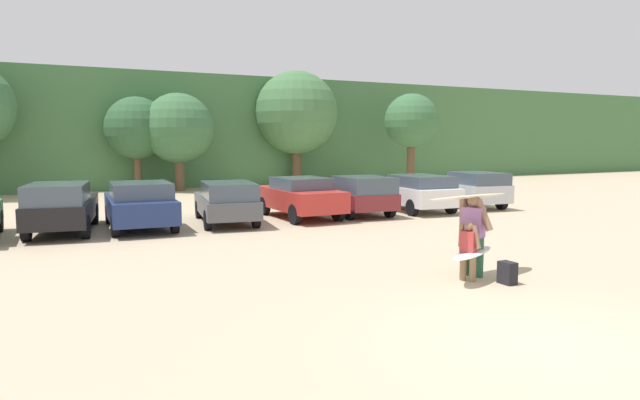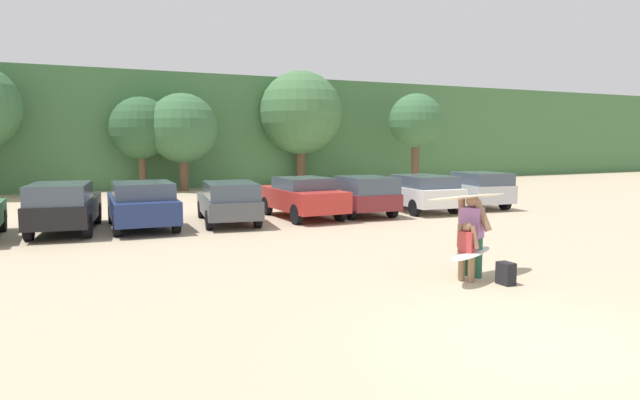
# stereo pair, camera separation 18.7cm
# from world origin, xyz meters

# --- Properties ---
(ground_plane) EXTENTS (120.00, 120.00, 0.00)m
(ground_plane) POSITION_xyz_m (0.00, 0.00, 0.00)
(ground_plane) COLOR tan
(hillside_ridge) EXTENTS (108.00, 12.00, 6.91)m
(hillside_ridge) POSITION_xyz_m (0.00, 34.27, 3.45)
(hillside_ridge) COLOR #427042
(hillside_ridge) RESTS_ON ground_plane
(tree_center_left) EXTENTS (3.49, 3.49, 5.31)m
(tree_center_left) POSITION_xyz_m (-1.36, 27.27, 3.54)
(tree_center_left) COLOR brown
(tree_center_left) RESTS_ON ground_plane
(tree_ridge_back) EXTENTS (3.94, 3.94, 5.52)m
(tree_ridge_back) POSITION_xyz_m (0.79, 26.47, 3.53)
(tree_ridge_back) COLOR brown
(tree_ridge_back) RESTS_ON ground_plane
(tree_far_left) EXTENTS (5.32, 5.32, 7.29)m
(tree_far_left) POSITION_xyz_m (8.58, 27.60, 4.61)
(tree_far_left) COLOR brown
(tree_far_left) RESTS_ON ground_plane
(tree_right) EXTENTS (3.48, 3.48, 5.88)m
(tree_right) POSITION_xyz_m (15.35, 24.50, 4.09)
(tree_right) COLOR brown
(tree_right) RESTS_ON ground_plane
(parked_car_black) EXTENTS (2.46, 4.82, 1.60)m
(parked_car_black) POSITION_xyz_m (-5.74, 13.48, 0.85)
(parked_car_black) COLOR black
(parked_car_black) RESTS_ON ground_plane
(parked_car_navy) EXTENTS (2.14, 4.47, 1.54)m
(parked_car_navy) POSITION_xyz_m (-3.42, 13.31, 0.81)
(parked_car_navy) COLOR navy
(parked_car_navy) RESTS_ON ground_plane
(parked_car_dark_gray) EXTENTS (2.42, 4.67, 1.47)m
(parked_car_dark_gray) POSITION_xyz_m (-0.57, 13.13, 0.78)
(parked_car_dark_gray) COLOR #4C4F54
(parked_car_dark_gray) RESTS_ON ground_plane
(parked_car_red) EXTENTS (1.97, 4.25, 1.52)m
(parked_car_red) POSITION_xyz_m (2.28, 13.28, 0.81)
(parked_car_red) COLOR #B72D28
(parked_car_red) RESTS_ON ground_plane
(parked_car_maroon) EXTENTS (2.16, 4.09, 1.52)m
(parked_car_maroon) POSITION_xyz_m (4.58, 13.00, 0.80)
(parked_car_maroon) COLOR maroon
(parked_car_maroon) RESTS_ON ground_plane
(parked_car_white) EXTENTS (2.32, 4.59, 1.48)m
(parked_car_white) POSITION_xyz_m (7.32, 13.11, 0.80)
(parked_car_white) COLOR white
(parked_car_white) RESTS_ON ground_plane
(parked_car_silver) EXTENTS (2.37, 4.23, 1.54)m
(parked_car_silver) POSITION_xyz_m (10.18, 13.07, 0.81)
(parked_car_silver) COLOR silver
(parked_car_silver) RESTS_ON ground_plane
(person_adult) EXTENTS (0.48, 0.74, 1.74)m
(person_adult) POSITION_xyz_m (1.84, 3.57, 0.98)
(person_adult) COLOR #26593F
(person_adult) RESTS_ON ground_plane
(person_child) EXTENTS (0.33, 0.48, 1.22)m
(person_child) POSITION_xyz_m (1.48, 3.29, 0.69)
(person_child) COLOR #8C6B4C
(person_child) RESTS_ON ground_plane
(surfboard_cream) EXTENTS (2.29, 0.91, 0.17)m
(surfboard_cream) POSITION_xyz_m (1.76, 3.63, 1.69)
(surfboard_cream) COLOR beige
(surfboard_white) EXTENTS (1.80, 1.31, 0.11)m
(surfboard_white) POSITION_xyz_m (1.60, 3.29, 0.57)
(surfboard_white) COLOR white
(backpack_dropped) EXTENTS (0.24, 0.34, 0.45)m
(backpack_dropped) POSITION_xyz_m (2.02, 2.74, 0.22)
(backpack_dropped) COLOR black
(backpack_dropped) RESTS_ON ground_plane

